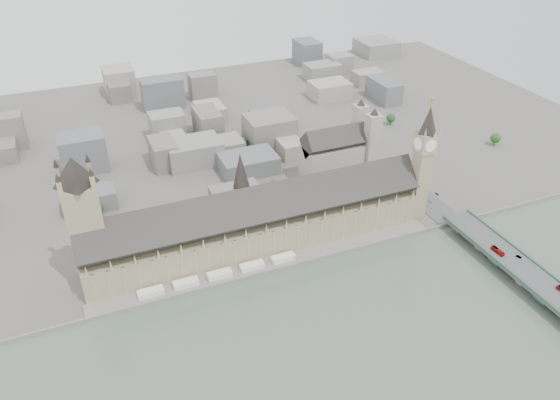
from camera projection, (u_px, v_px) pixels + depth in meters
name	position (u px, v px, depth m)	size (l,w,h in m)	color
ground	(267.00, 260.00, 415.65)	(900.00, 900.00, 0.00)	#595651
embankment_wall	(275.00, 270.00, 403.11)	(600.00, 1.50, 3.00)	slate
river_terrace	(271.00, 265.00, 409.25)	(270.00, 15.00, 2.00)	slate
terrace_tents	(220.00, 274.00, 395.05)	(118.00, 7.00, 4.00)	white
palace_of_westminster	(258.00, 222.00, 419.02)	(265.00, 40.73, 55.44)	gray
elizabeth_tower	(423.00, 156.00, 435.93)	(17.00, 17.00, 107.50)	gray
victoria_tower	(84.00, 216.00, 367.04)	(30.00, 30.00, 100.00)	gray
central_tower	(241.00, 181.00, 402.00)	(13.00, 13.00, 48.00)	tan
westminster_bridge	(518.00, 270.00, 397.10)	(25.00, 325.00, 10.25)	#474749
westminster_abbey	(340.00, 153.00, 512.75)	(68.00, 36.00, 64.00)	#A29C92
city_skyline_inland	(186.00, 118.00, 597.32)	(720.00, 360.00, 38.00)	gray
park_trees	(230.00, 214.00, 455.38)	(110.00, 30.00, 15.00)	#194318
red_bus_north	(498.00, 251.00, 405.88)	(2.76, 11.80, 3.29)	#A61513
car_silver	(519.00, 257.00, 401.41)	(1.45, 4.15, 1.37)	gray
car_approach	(437.00, 194.00, 476.27)	(1.96, 4.81, 1.40)	gray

